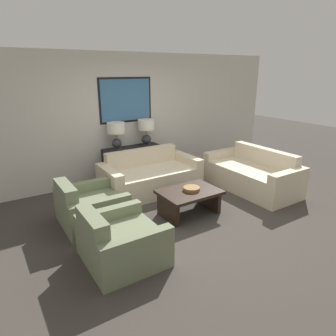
# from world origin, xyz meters

# --- Properties ---
(ground_plane) EXTENTS (20.00, 20.00, 0.00)m
(ground_plane) POSITION_xyz_m (0.00, 0.00, 0.00)
(ground_plane) COLOR #3D3833
(back_wall) EXTENTS (7.92, 0.12, 2.65)m
(back_wall) POSITION_xyz_m (0.00, 2.37, 1.33)
(back_wall) COLOR beige
(back_wall) RESTS_ON ground_plane
(console_table) EXTENTS (1.24, 0.40, 0.74)m
(console_table) POSITION_xyz_m (0.00, 2.09, 0.37)
(console_table) COLOR black
(console_table) RESTS_ON ground_plane
(table_lamp_left) EXTENTS (0.36, 0.36, 0.56)m
(table_lamp_left) POSITION_xyz_m (-0.35, 2.09, 1.10)
(table_lamp_left) COLOR #333338
(table_lamp_left) RESTS_ON console_table
(table_lamp_right) EXTENTS (0.36, 0.36, 0.56)m
(table_lamp_right) POSITION_xyz_m (0.35, 2.09, 1.10)
(table_lamp_right) COLOR #333338
(table_lamp_right) RESTS_ON console_table
(couch_by_back_wall) EXTENTS (1.89, 0.94, 0.79)m
(couch_by_back_wall) POSITION_xyz_m (0.00, 1.35, 0.28)
(couch_by_back_wall) COLOR beige
(couch_by_back_wall) RESTS_ON ground_plane
(couch_by_side) EXTENTS (0.94, 1.89, 0.79)m
(couch_by_side) POSITION_xyz_m (1.79, 0.35, 0.28)
(couch_by_side) COLOR beige
(couch_by_side) RESTS_ON ground_plane
(coffee_table) EXTENTS (0.97, 0.69, 0.42)m
(coffee_table) POSITION_xyz_m (0.05, 0.12, 0.30)
(coffee_table) COLOR black
(coffee_table) RESTS_ON ground_plane
(decorative_bowl) EXTENTS (0.28, 0.28, 0.06)m
(decorative_bowl) POSITION_xyz_m (0.09, 0.11, 0.45)
(decorative_bowl) COLOR olive
(decorative_bowl) RESTS_ON coffee_table
(armchair_near_back_wall) EXTENTS (0.91, 0.96, 0.73)m
(armchair_near_back_wall) POSITION_xyz_m (-1.44, 0.69, 0.26)
(armchair_near_back_wall) COLOR #707A5B
(armchair_near_back_wall) RESTS_ON ground_plane
(armchair_near_camera) EXTENTS (0.91, 0.96, 0.73)m
(armchair_near_camera) POSITION_xyz_m (-1.44, -0.44, 0.26)
(armchair_near_camera) COLOR #707A5B
(armchair_near_camera) RESTS_ON ground_plane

